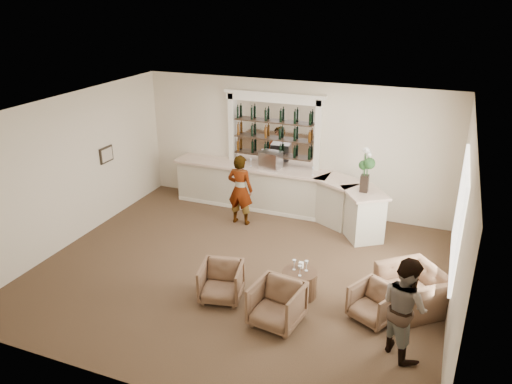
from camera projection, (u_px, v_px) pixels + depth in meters
ground at (239, 270)px, 10.20m from camera, size 8.00×8.00×0.00m
room_shell at (259, 152)px, 9.87m from camera, size 8.04×7.02×3.32m
bar_counter at (280, 192)px, 12.62m from camera, size 5.72×1.80×1.14m
back_bar_alcove at (273, 131)px, 12.54m from camera, size 2.64×0.25×3.00m
cocktail_table at (299, 283)px, 9.29m from camera, size 0.65×0.65×0.50m
sommelier at (240, 190)px, 11.95m from camera, size 0.64×0.42×1.74m
guest at (404, 307)px, 7.60m from camera, size 1.02×1.03×1.68m
armchair_left at (221, 282)px, 9.15m from camera, size 0.89×0.91×0.70m
armchair_center at (277, 304)px, 8.45m from camera, size 0.91×0.93×0.75m
armchair_right at (374, 303)px, 8.58m from camera, size 0.94×0.95×0.65m
armchair_far at (413, 290)px, 8.88m from camera, size 1.49×1.51×0.74m
espresso_machine at (271, 160)px, 12.49m from camera, size 0.55×0.48×0.44m
flower_vase at (366, 167)px, 10.91m from camera, size 0.27×0.27×1.03m
wine_glass_bar_left at (251, 162)px, 12.69m from camera, size 0.07×0.07×0.21m
wine_glass_bar_right at (313, 171)px, 12.07m from camera, size 0.07×0.07×0.21m
wine_glass_tbl_a at (294, 265)px, 9.22m from camera, size 0.07×0.07×0.21m
wine_glass_tbl_b at (306, 266)px, 9.19m from camera, size 0.07×0.07×0.21m
wine_glass_tbl_c at (300, 271)px, 9.03m from camera, size 0.07×0.07×0.21m
napkin_holder at (301, 265)px, 9.30m from camera, size 0.08×0.08×0.12m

